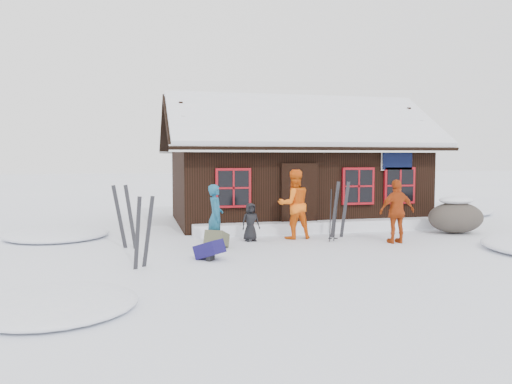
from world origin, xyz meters
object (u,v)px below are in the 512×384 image
skier_orange_right (397,211)px  ski_pair_left (143,233)px  backpack_blue (209,253)px  skier_crouched (251,222)px  boulder (456,216)px  backpack_olive (217,242)px  skier_teal (216,216)px  ski_poles (333,216)px  skier_orange_left (294,204)px

skier_orange_right → ski_pair_left: size_ratio=1.11×
ski_pair_left → backpack_blue: ski_pair_left is taller
skier_orange_right → skier_crouched: (-3.63, 1.18, -0.32)m
boulder → backpack_blue: (-7.61, -2.13, -0.34)m
skier_crouched → backpack_olive: skier_crouched is taller
skier_crouched → boulder: (6.21, -0.01, -0.02)m
skier_teal → ski_poles: skier_teal is taller
boulder → backpack_blue: boulder is taller
ski_poles → backpack_blue: (-3.53, -1.59, -0.53)m
skier_teal → skier_orange_right: (4.68, -0.47, 0.05)m
skier_teal → ski_poles: bearing=-79.4°
skier_teal → skier_orange_left: size_ratio=0.82×
skier_orange_left → boulder: skier_orange_left is taller
ski_poles → ski_pair_left: bearing=-157.7°
skier_crouched → backpack_olive: (-1.04, -0.87, -0.35)m
skier_orange_left → skier_orange_right: skier_orange_left is taller
backpack_olive → backpack_blue: bearing=-77.0°
skier_orange_right → backpack_blue: 5.17m
boulder → backpack_olive: bearing=-173.2°
boulder → ski_poles: bearing=-172.4°
skier_crouched → backpack_blue: bearing=-132.7°
skier_orange_left → skier_orange_right: bearing=146.6°
boulder → backpack_blue: bearing=-164.4°
ski_pair_left → backpack_olive: ski_pair_left is taller
ski_pair_left → backpack_blue: bearing=-13.0°
backpack_blue → boulder: bearing=-28.9°
skier_orange_right → backpack_olive: size_ratio=2.79×
skier_teal → skier_crouched: 1.29m
skier_teal → boulder: 7.29m
skier_teal → ski_pair_left: 2.58m
boulder → backpack_blue: 7.91m
skier_orange_right → ski_poles: size_ratio=1.16×
boulder → skier_orange_right: bearing=-155.5°
skier_orange_left → ski_pair_left: skier_orange_left is taller
skier_crouched → boulder: skier_crouched is taller
ski_poles → backpack_olive: size_ratio=2.41×
skier_teal → skier_orange_left: (2.30, 0.84, 0.17)m
skier_orange_right → skier_teal: bearing=-7.2°
skier_orange_right → backpack_blue: bearing=9.3°
backpack_olive → skier_orange_right: bearing=25.3°
skier_teal → skier_orange_left: bearing=-62.3°
skier_orange_left → boulder: size_ratio=1.14×
skier_orange_left → skier_orange_right: 2.72m
skier_crouched → ski_poles: ski_poles is taller
skier_orange_right → ski_pair_left: bearing=10.8°
skier_orange_right → boulder: 2.85m
skier_teal → skier_crouched: size_ratio=1.53×
skier_crouched → ski_poles: (2.12, -0.55, 0.17)m
backpack_blue → skier_teal: bearing=31.4°
skier_crouched → ski_poles: 2.20m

